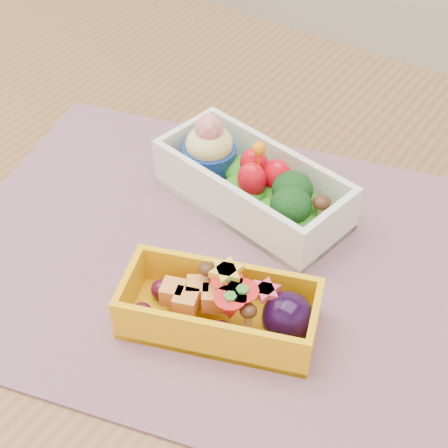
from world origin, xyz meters
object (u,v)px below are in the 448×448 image
Objects in this scene: table at (196,314)px; bento_white at (252,183)px; bento_yellow at (224,308)px; placemat at (214,256)px.

bento_white reaches higher than table.
bento_yellow is (0.08, -0.07, 0.12)m from table.
bento_yellow is at bearing -40.28° from table.
placemat is at bearing -73.07° from bento_white.
bento_white is (-0.01, 0.08, 0.03)m from placemat.
table is at bearing 120.06° from bento_yellow.
bento_white reaches higher than placemat.
bento_white is (0.02, 0.07, 0.13)m from table.
placemat is 0.08m from bento_yellow.
bento_yellow is (0.05, -0.06, 0.02)m from placemat.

